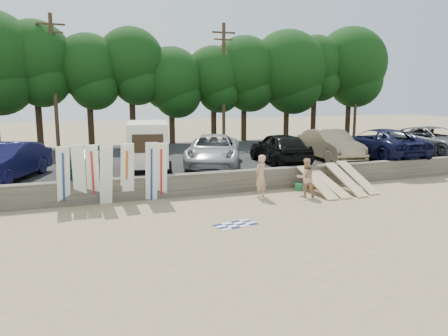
{
  "coord_description": "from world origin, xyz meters",
  "views": [
    {
      "loc": [
        -9.4,
        -15.66,
        4.59
      ],
      "look_at": [
        -2.67,
        3.0,
        1.16
      ],
      "focal_mm": 35.0,
      "sensor_mm": 36.0,
      "label": 1
    }
  ],
  "objects_px": {
    "car_1": "(87,160)",
    "car_2": "(213,150)",
    "car_3": "(279,148)",
    "car_4": "(330,145)",
    "cooler": "(299,187)",
    "box_trailer": "(148,143)",
    "car_5": "(380,143)",
    "beachgoer_b": "(306,178)",
    "car_0": "(8,162)",
    "car_6": "(434,141)",
    "beachgoer_a": "(260,176)"
  },
  "relations": [
    {
      "from": "car_1",
      "to": "car_3",
      "type": "distance_m",
      "value": 10.27
    },
    {
      "from": "car_3",
      "to": "beachgoer_a",
      "type": "height_order",
      "value": "car_3"
    },
    {
      "from": "car_1",
      "to": "car_2",
      "type": "relative_size",
      "value": 0.87
    },
    {
      "from": "car_5",
      "to": "car_2",
      "type": "bearing_deg",
      "value": -0.66
    },
    {
      "from": "box_trailer",
      "to": "car_0",
      "type": "xyz_separation_m",
      "value": [
        -6.4,
        -0.38,
        -0.53
      ]
    },
    {
      "from": "car_4",
      "to": "car_5",
      "type": "height_order",
      "value": "car_5"
    },
    {
      "from": "car_4",
      "to": "beachgoer_a",
      "type": "xyz_separation_m",
      "value": [
        -6.53,
        -4.56,
        -0.62
      ]
    },
    {
      "from": "car_1",
      "to": "car_4",
      "type": "relative_size",
      "value": 0.98
    },
    {
      "from": "car_5",
      "to": "cooler",
      "type": "bearing_deg",
      "value": 28.71
    },
    {
      "from": "box_trailer",
      "to": "car_2",
      "type": "bearing_deg",
      "value": 13.67
    },
    {
      "from": "car_3",
      "to": "car_2",
      "type": "bearing_deg",
      "value": -6.14
    },
    {
      "from": "cooler",
      "to": "beachgoer_a",
      "type": "bearing_deg",
      "value": -139.73
    },
    {
      "from": "car_3",
      "to": "cooler",
      "type": "distance_m",
      "value": 3.99
    },
    {
      "from": "car_2",
      "to": "beachgoer_a",
      "type": "relative_size",
      "value": 3.11
    },
    {
      "from": "box_trailer",
      "to": "car_5",
      "type": "relative_size",
      "value": 0.64
    },
    {
      "from": "car_3",
      "to": "car_4",
      "type": "height_order",
      "value": "car_4"
    },
    {
      "from": "car_4",
      "to": "car_6",
      "type": "bearing_deg",
      "value": 0.87
    },
    {
      "from": "box_trailer",
      "to": "beachgoer_b",
      "type": "xyz_separation_m",
      "value": [
        6.06,
        -5.27,
        -1.19
      ]
    },
    {
      "from": "car_4",
      "to": "car_3",
      "type": "bearing_deg",
      "value": -171.97
    },
    {
      "from": "car_3",
      "to": "car_5",
      "type": "xyz_separation_m",
      "value": [
        6.65,
        -0.17,
        0.02
      ]
    },
    {
      "from": "car_5",
      "to": "car_6",
      "type": "height_order",
      "value": "car_5"
    },
    {
      "from": "car_3",
      "to": "beachgoer_b",
      "type": "relative_size",
      "value": 2.93
    },
    {
      "from": "car_6",
      "to": "beachgoer_b",
      "type": "xyz_separation_m",
      "value": [
        -11.89,
        -4.57,
        -0.72
      ]
    },
    {
      "from": "car_0",
      "to": "car_2",
      "type": "xyz_separation_m",
      "value": [
        9.97,
        0.62,
        -0.01
      ]
    },
    {
      "from": "car_2",
      "to": "car_4",
      "type": "height_order",
      "value": "car_4"
    },
    {
      "from": "car_6",
      "to": "car_0",
      "type": "bearing_deg",
      "value": 176.71
    },
    {
      "from": "cooler",
      "to": "box_trailer",
      "type": "bearing_deg",
      "value": 171.37
    },
    {
      "from": "car_1",
      "to": "cooler",
      "type": "relative_size",
      "value": 13.63
    },
    {
      "from": "box_trailer",
      "to": "car_6",
      "type": "distance_m",
      "value": 17.97
    },
    {
      "from": "car_0",
      "to": "car_1",
      "type": "relative_size",
      "value": 0.97
    },
    {
      "from": "car_0",
      "to": "car_4",
      "type": "relative_size",
      "value": 0.95
    },
    {
      "from": "car_4",
      "to": "beachgoer_b",
      "type": "bearing_deg",
      "value": -127.0
    },
    {
      "from": "car_0",
      "to": "cooler",
      "type": "relative_size",
      "value": 13.27
    },
    {
      "from": "car_0",
      "to": "car_3",
      "type": "relative_size",
      "value": 0.99
    },
    {
      "from": "car_4",
      "to": "car_6",
      "type": "xyz_separation_m",
      "value": [
        7.31,
        -0.53,
        0.01
      ]
    },
    {
      "from": "car_5",
      "to": "beachgoer_a",
      "type": "bearing_deg",
      "value": 26.87
    },
    {
      "from": "box_trailer",
      "to": "car_2",
      "type": "relative_size",
      "value": 0.69
    },
    {
      "from": "box_trailer",
      "to": "car_1",
      "type": "height_order",
      "value": "box_trailer"
    },
    {
      "from": "car_2",
      "to": "car_4",
      "type": "xyz_separation_m",
      "value": [
        7.07,
        -0.43,
        0.05
      ]
    },
    {
      "from": "car_2",
      "to": "car_3",
      "type": "height_order",
      "value": "car_3"
    },
    {
      "from": "box_trailer",
      "to": "cooler",
      "type": "xyz_separation_m",
      "value": [
        6.47,
        -4.01,
        -1.9
      ]
    },
    {
      "from": "car_0",
      "to": "car_3",
      "type": "distance_m",
      "value": 13.65
    },
    {
      "from": "car_5",
      "to": "car_1",
      "type": "bearing_deg",
      "value": 4.1
    },
    {
      "from": "car_1",
      "to": "car_4",
      "type": "xyz_separation_m",
      "value": [
        13.65,
        0.49,
        0.12
      ]
    },
    {
      "from": "car_4",
      "to": "beachgoer_a",
      "type": "bearing_deg",
      "value": -140.14
    },
    {
      "from": "beachgoer_b",
      "to": "car_0",
      "type": "bearing_deg",
      "value": -14.81
    },
    {
      "from": "car_0",
      "to": "car_3",
      "type": "xyz_separation_m",
      "value": [
        13.65,
        0.01,
        0.03
      ]
    },
    {
      "from": "car_0",
      "to": "cooler",
      "type": "height_order",
      "value": "car_0"
    },
    {
      "from": "car_3",
      "to": "car_4",
      "type": "distance_m",
      "value": 3.39
    },
    {
      "from": "box_trailer",
      "to": "car_0",
      "type": "distance_m",
      "value": 6.43
    }
  ]
}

